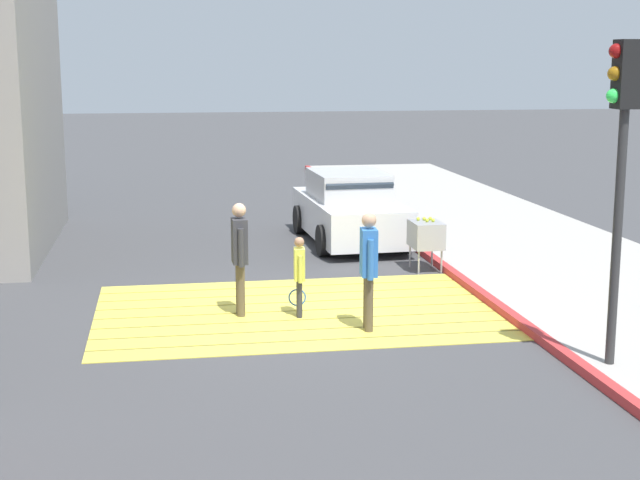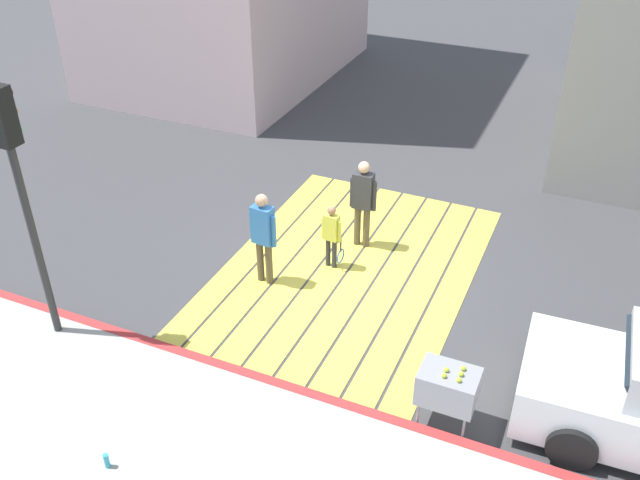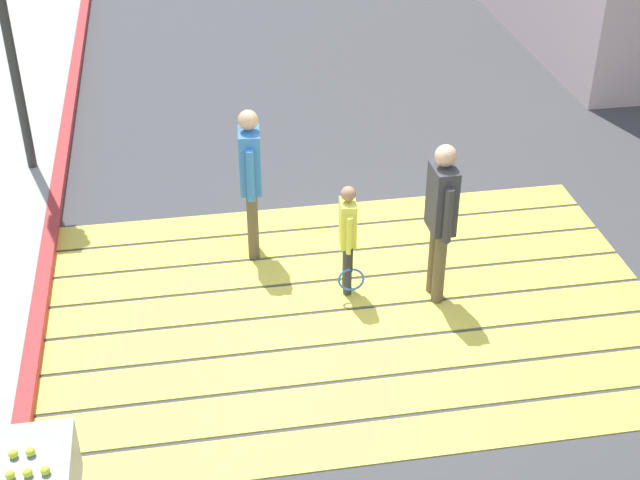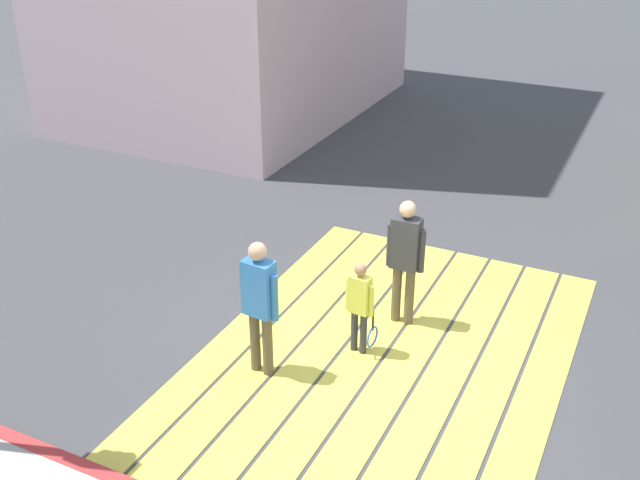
{
  "view_description": "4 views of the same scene",
  "coord_description": "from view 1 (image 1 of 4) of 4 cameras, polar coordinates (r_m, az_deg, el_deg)",
  "views": [
    {
      "loc": [
        2.02,
        14.45,
        3.98
      ],
      "look_at": [
        -0.41,
        -0.11,
        1.14
      ],
      "focal_mm": 52.39,
      "sensor_mm": 36.0,
      "label": 1
    },
    {
      "loc": [
        -9.89,
        -3.78,
        7.5
      ],
      "look_at": [
        -0.73,
        0.25,
        1.03
      ],
      "focal_mm": 39.28,
      "sensor_mm": 36.0,
      "label": 2
    },
    {
      "loc": [
        -1.63,
        -7.5,
        5.79
      ],
      "look_at": [
        -0.43,
        -0.44,
        1.2
      ],
      "focal_mm": 51.1,
      "sensor_mm": 36.0,
      "label": 3
    },
    {
      "loc": [
        -7.44,
        -2.71,
        5.67
      ],
      "look_at": [
        0.4,
        1.09,
        1.26
      ],
      "focal_mm": 42.25,
      "sensor_mm": 36.0,
      "label": 4
    }
  ],
  "objects": [
    {
      "name": "ground_plane",
      "position": [
        15.13,
        -1.48,
        -4.38
      ],
      "size": [
        120.0,
        120.0,
        0.0
      ],
      "primitive_type": "plane",
      "color": "#424244"
    },
    {
      "name": "traffic_light_corner",
      "position": [
        12.21,
        17.93,
        5.93
      ],
      "size": [
        0.39,
        0.28,
        4.24
      ],
      "color": "#2D2D2D",
      "rests_on": "ground"
    },
    {
      "name": "curb_painted",
      "position": [
        15.87,
        10.24,
        -3.58
      ],
      "size": [
        0.16,
        40.0,
        0.13
      ],
      "primitive_type": "cube",
      "color": "#BC3333",
      "rests_on": "ground"
    },
    {
      "name": "crosswalk_stripes",
      "position": [
        15.12,
        -1.48,
        -4.36
      ],
      "size": [
        6.4,
        4.35,
        0.01
      ],
      "color": "#EAD64C",
      "rests_on": "ground"
    },
    {
      "name": "pedestrian_adult_lead",
      "position": [
        14.7,
        -4.93,
        -0.65
      ],
      "size": [
        0.24,
        0.53,
        1.81
      ],
      "color": "brown",
      "rests_on": "ground"
    },
    {
      "name": "car_parked_near_curb",
      "position": [
        20.72,
        1.81,
        1.86
      ],
      "size": [
        2.12,
        4.37,
        1.57
      ],
      "color": "white",
      "rests_on": "ground"
    },
    {
      "name": "sidewalk_west",
      "position": [
        16.8,
        17.82,
        -3.15
      ],
      "size": [
        4.8,
        40.0,
        0.12
      ],
      "primitive_type": "cube",
      "color": "#ADA8A0",
      "rests_on": "ground"
    },
    {
      "name": "tennis_ball_cart",
      "position": [
        18.05,
        6.49,
        0.33
      ],
      "size": [
        0.56,
        0.8,
        1.02
      ],
      "color": "#99999E",
      "rests_on": "ground"
    },
    {
      "name": "pedestrian_adult_trailing",
      "position": [
        13.84,
        2.99,
        -1.39
      ],
      "size": [
        0.26,
        0.52,
        1.79
      ],
      "color": "brown",
      "rests_on": "ground"
    },
    {
      "name": "pedestrian_child_with_racket",
      "position": [
        14.63,
        -1.28,
        -1.99
      ],
      "size": [
        0.29,
        0.4,
        1.29
      ],
      "color": "#333338",
      "rests_on": "ground"
    }
  ]
}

